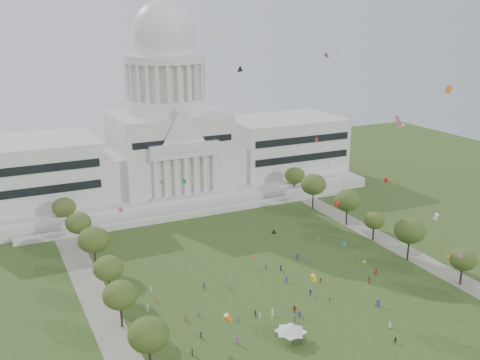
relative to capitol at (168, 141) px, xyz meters
The scene contains 30 objects.
ground 115.76m from the capitol, 90.00° to the right, with size 400.00×400.00×0.00m, color #33481D.
capitol is the anchor object (origin of this frame).
path_left 98.93m from the capitol, 119.87° to the right, with size 8.00×160.00×0.04m, color gray.
path_right 98.93m from the capitol, 60.13° to the right, with size 8.00×160.00×0.04m, color gray.
row_tree_l_1 125.32m from the capitol, 110.71° to the right, with size 8.86×8.86×12.59m.
row_tree_r_1 125.12m from the capitol, 68.16° to the right, with size 7.58×7.58×10.78m.
row_tree_l_2 107.19m from the capitol, 115.07° to the right, with size 8.42×8.42×11.97m.
row_tree_r_2 106.56m from the capitol, 65.33° to the right, with size 9.55×9.55×13.58m.
row_tree_l_3 92.14m from the capitol, 118.96° to the right, with size 8.12×8.12×11.55m.
row_tree_r_3 91.98m from the capitol, 60.70° to the right, with size 7.01×7.01×9.98m.
row_tree_l_4 76.50m from the capitol, 125.78° to the right, with size 9.29×9.29×13.21m.
row_tree_r_4 78.81m from the capitol, 54.84° to the right, with size 9.19×9.19×13.06m.
row_tree_l_5 63.64m from the capitol, 136.72° to the right, with size 8.33×8.33×11.85m.
row_tree_r_5 62.67m from the capitol, 44.94° to the right, with size 9.82×9.82×13.96m.
row_tree_l_6 54.69m from the capitol, 152.45° to the right, with size 8.19×8.19×11.64m.
row_tree_r_6 54.32m from the capitol, 28.99° to the right, with size 8.42×8.42×11.97m.
event_tent 121.19m from the capitol, 95.40° to the right, with size 9.29×9.29×4.29m.
person_0 106.22m from the capitol, 73.76° to the right, with size 0.98×0.64×2.00m, color #B21E1E.
person_2 108.72m from the capitol, 77.28° to the right, with size 0.96×0.59×1.98m, color #B21E1E.
person_3 110.23m from the capitol, 86.09° to the right, with size 1.09×0.56×1.68m, color #33723F.
person_4 104.84m from the capitol, 87.33° to the right, with size 1.04×0.57×1.78m, color navy.
person_5 110.62m from the capitol, 91.96° to the right, with size 1.70×0.67×1.83m, color #B21E1E.
person_6 127.37m from the capitol, 83.93° to the right, with size 0.85×0.55×1.73m, color silver.
person_7 124.16m from the capitol, 94.72° to the right, with size 0.55×0.40×1.51m, color navy.
person_8 108.79m from the capitol, 97.33° to the right, with size 0.81×0.50×1.67m, color #26262B.
person_9 118.09m from the capitol, 81.51° to the right, with size 1.02×0.52×1.57m, color #4C4C51.
person_10 100.45m from the capitol, 83.32° to the right, with size 0.89×0.48×1.51m, color #B21E1E.
person_11 132.65m from the capitol, 85.59° to the right, with size 1.38×0.55×1.49m, color #26262B.
distant_crowd 103.25m from the capitol, 98.04° to the right, with size 55.61×39.82×1.93m.
kite_swarm 107.34m from the capitol, 88.94° to the right, with size 81.95×95.72×65.77m.
Camera 1 is at (-71.26, -103.66, 72.93)m, focal length 42.00 mm.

